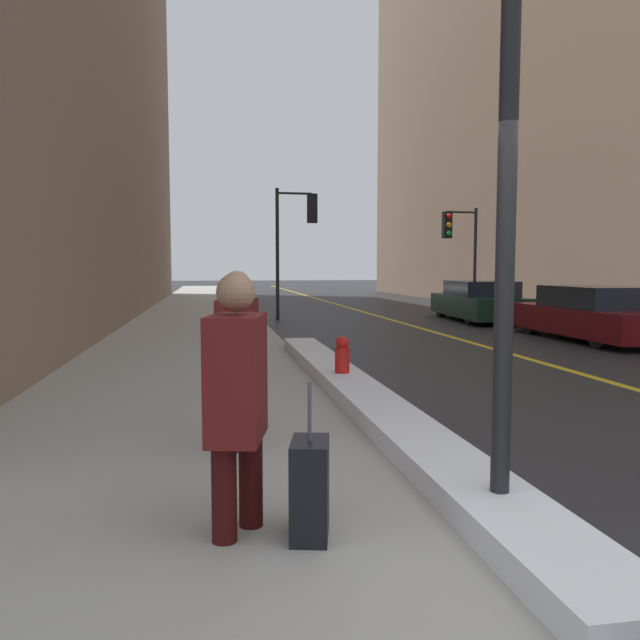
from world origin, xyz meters
TOP-DOWN VIEW (x-y plane):
  - ground_plane at (0.00, 0.00)m, footprint 160.00×160.00m
  - sidewalk_slab at (-2.00, 15.00)m, footprint 4.00×80.00m
  - road_centre_stripe at (4.00, 15.00)m, footprint 0.16×80.00m
  - snow_bank_curb at (0.18, 4.62)m, footprint 0.60×10.34m
  - building_facade_right at (13.00, 22.00)m, footprint 6.00×36.00m
  - lamp_post at (0.22, 0.91)m, footprint 0.28×0.28m
  - traffic_light_near at (1.14, 16.70)m, footprint 1.31×0.32m
  - traffic_light_far at (6.82, 17.68)m, footprint 1.31×0.40m
  - pedestrian_with_shoulder_bag at (-1.43, 1.01)m, footprint 0.41×0.75m
  - pedestrian_in_glasses at (-1.35, 2.79)m, footprint 0.41×0.57m
  - parked_car_maroon at (6.88, 9.97)m, footprint 1.80×4.65m
  - parked_car_dark_green at (6.61, 15.40)m, footprint 2.16×4.87m
  - rolling_suitcase at (-1.01, 0.87)m, footprint 0.29×0.40m
  - fire_hydrant at (0.17, 5.50)m, footprint 0.20×0.20m

SIDE VIEW (x-z plane):
  - ground_plane at x=0.00m, z-range 0.00..0.00m
  - road_centre_stripe at x=4.00m, z-range 0.00..0.00m
  - sidewalk_slab at x=-2.00m, z-range 0.00..0.01m
  - snow_bank_curb at x=0.18m, z-range 0.00..0.20m
  - rolling_suitcase at x=-1.01m, z-range -0.17..0.78m
  - fire_hydrant at x=0.17m, z-range 0.00..0.70m
  - parked_car_maroon at x=6.88m, z-range -0.03..1.19m
  - parked_car_dark_green at x=6.61m, z-range -0.03..1.20m
  - pedestrian_with_shoulder_bag at x=-1.43m, z-range 0.08..1.67m
  - pedestrian_in_glasses at x=-1.35m, z-range 0.09..1.68m
  - lamp_post at x=0.22m, z-range 0.46..4.70m
  - traffic_light_far at x=6.82m, z-range 0.82..4.50m
  - traffic_light_near at x=1.14m, z-range 0.91..4.99m
  - building_facade_right at x=13.00m, z-range 0.00..20.43m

